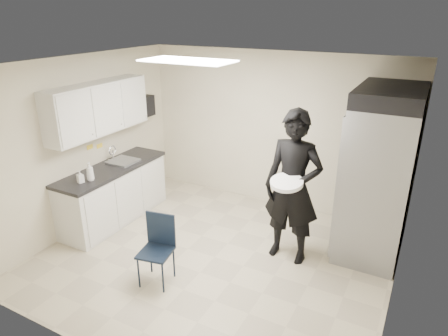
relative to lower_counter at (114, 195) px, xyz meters
The scene contains 21 objects.
floor 2.01m from the lower_counter, ahead, with size 4.50×4.50×0.00m, color #B0A58A.
ceiling 2.92m from the lower_counter, ahead, with size 4.50×4.50×0.00m, color white.
back_wall 2.79m from the lower_counter, 42.71° to the left, with size 4.50×4.50×0.00m, color beige.
left_wall 0.94m from the lower_counter, 146.31° to the right, with size 4.00×4.00×0.00m, color beige.
right_wall 4.29m from the lower_counter, ahead, with size 4.00×4.00×0.00m, color beige.
ceiling_panel 2.54m from the lower_counter, ahead, with size 1.20×0.60×0.02m, color white.
lower_counter is the anchor object (origin of this frame).
countertop 0.46m from the lower_counter, 90.00° to the left, with size 0.64×1.95×0.05m, color black.
sink 0.51m from the lower_counter, 85.43° to the left, with size 0.42×0.40×0.14m, color gray.
faucet 0.67m from the lower_counter, 125.75° to the left, with size 0.02×0.02×0.24m, color silver.
upper_cabinets 1.40m from the lower_counter, behind, with size 0.35×1.80×0.75m, color silver.
towel_dispenser 1.67m from the lower_counter, 99.38° to the left, with size 0.22×0.30×0.35m, color black.
notice_sticker_left 0.85m from the lower_counter, 161.21° to the right, with size 0.00×0.12×0.07m, color yellow.
notice_sticker_right 0.81m from the lower_counter, 161.21° to the left, with size 0.00×0.12×0.07m, color yellow.
commercial_fridge 3.98m from the lower_counter, 15.88° to the left, with size 0.80×1.35×2.10m, color gray.
fridge_compressor 4.31m from the lower_counter, 15.88° to the left, with size 0.80×1.35×0.20m, color black.
folding_chair 1.87m from the lower_counter, 32.46° to the right, with size 0.38×0.38×0.85m, color black.
man_tuxedo 2.91m from the lower_counter, ahead, with size 0.76×0.51×2.07m, color black.
bucket_lid 2.93m from the lower_counter, ahead, with size 0.41×0.41×0.05m, color white.
soap_bottle_a 0.82m from the lower_counter, 78.38° to the right, with size 0.11×0.11×0.27m, color white.
soap_bottle_b 0.87m from the lower_counter, 86.20° to the right, with size 0.08×0.08×0.18m, color #B3B2BF.
Camera 1 is at (2.31, -4.06, 3.19)m, focal length 32.00 mm.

